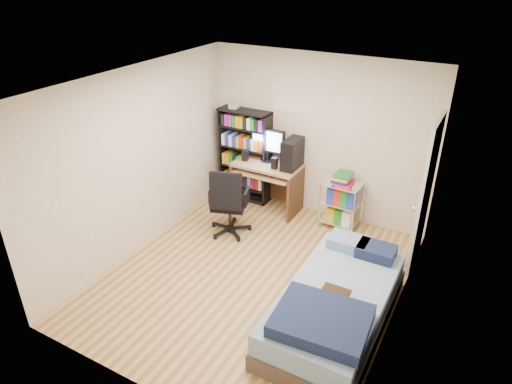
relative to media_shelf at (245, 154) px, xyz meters
The scene contains 7 objects.
room 2.24m from the media_shelf, 57.09° to the right, with size 3.58×4.08×2.58m.
media_shelf is the anchor object (origin of this frame).
computer_desk 0.61m from the media_shelf, ahead, with size 1.05×0.61×1.32m.
office_chair 1.25m from the media_shelf, 71.54° to the right, with size 0.80×0.80×1.06m.
wire_cart 1.75m from the media_shelf, ahead, with size 0.57×0.42×0.89m.
bed 3.27m from the media_shelf, 42.11° to the right, with size 1.06×2.12×0.61m.
door 2.96m from the media_shelf, ahead, with size 0.12×0.80×2.00m.
Camera 1 is at (2.31, -4.13, 3.68)m, focal length 32.00 mm.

